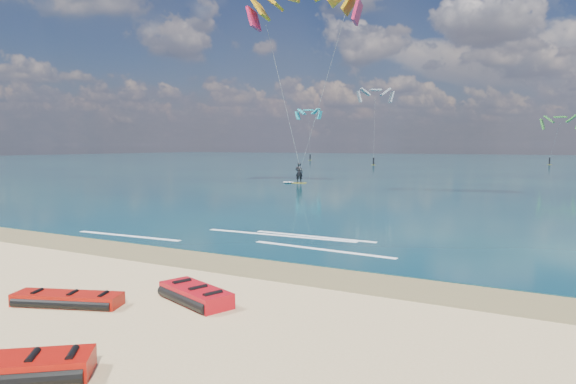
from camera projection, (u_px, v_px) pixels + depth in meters
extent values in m
plane|color=tan|center=(417.00, 184.00, 50.57)|extent=(320.00, 320.00, 0.00)
cube|color=brown|center=(153.00, 253.00, 18.13)|extent=(320.00, 2.40, 0.01)
cube|color=#092436|center=(495.00, 163.00, 106.68)|extent=(320.00, 200.00, 0.04)
cube|color=gold|center=(299.00, 183.00, 50.88)|extent=(1.56, 0.99, 0.07)
imported|color=black|center=(299.00, 173.00, 50.79)|extent=(0.83, 0.66, 1.98)
cylinder|color=black|center=(301.00, 170.00, 50.32)|extent=(0.58, 0.27, 0.04)
cube|color=white|center=(128.00, 236.00, 21.41)|extent=(5.30, 0.53, 0.01)
cube|color=white|center=(314.00, 236.00, 21.26)|extent=(5.43, 0.30, 0.01)
cube|color=white|center=(322.00, 249.00, 18.65)|extent=(5.73, 0.65, 0.01)
cube|color=white|center=(279.00, 235.00, 21.54)|extent=(6.89, 0.49, 0.01)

